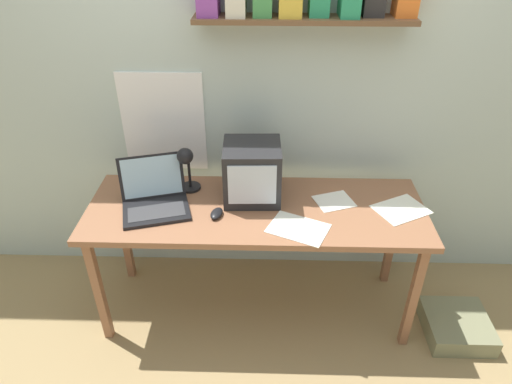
{
  "coord_description": "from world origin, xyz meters",
  "views": [
    {
      "loc": [
        0.06,
        -2.04,
        2.19
      ],
      "look_at": [
        0.0,
        0.0,
        0.86
      ],
      "focal_mm": 32.0,
      "sensor_mm": 36.0,
      "label": 1
    }
  ],
  "objects": [
    {
      "name": "ground_plane",
      "position": [
        0.0,
        0.0,
        0.0
      ],
      "size": [
        12.0,
        12.0,
        0.0
      ],
      "primitive_type": "plane",
      "color": "#A18658"
    },
    {
      "name": "back_wall",
      "position": [
        0.0,
        0.46,
        1.31
      ],
      "size": [
        5.6,
        0.24,
        2.6
      ],
      "color": "silver",
      "rests_on": "ground_plane"
    },
    {
      "name": "corner_desk",
      "position": [
        0.0,
        0.0,
        0.69
      ],
      "size": [
        1.85,
        0.64,
        0.76
      ],
      "color": "#956142",
      "rests_on": "ground_plane"
    },
    {
      "name": "crt_monitor",
      "position": [
        -0.02,
        0.11,
        0.92
      ],
      "size": [
        0.32,
        0.31,
        0.32
      ],
      "rotation": [
        0.0,
        0.0,
        0.04
      ],
      "color": "#232326",
      "rests_on": "corner_desk"
    },
    {
      "name": "laptop",
      "position": [
        -0.55,
        0.0,
        0.82
      ],
      "size": [
        0.42,
        0.39,
        0.26
      ],
      "rotation": [
        0.0,
        0.0,
        0.28
      ],
      "color": "black",
      "rests_on": "corner_desk"
    },
    {
      "name": "desk_lamp",
      "position": [
        -0.39,
        0.14,
        0.95
      ],
      "size": [
        0.12,
        0.16,
        0.29
      ],
      "rotation": [
        0.0,
        0.0,
        -0.08
      ],
      "color": "black",
      "rests_on": "corner_desk"
    },
    {
      "name": "juice_glass",
      "position": [
        -0.71,
        0.24,
        0.82
      ],
      "size": [
        0.06,
        0.06,
        0.13
      ],
      "color": "white",
      "rests_on": "corner_desk"
    },
    {
      "name": "computer_mouse",
      "position": [
        -0.21,
        -0.09,
        0.78
      ],
      "size": [
        0.08,
        0.12,
        0.03
      ],
      "rotation": [
        0.0,
        0.0,
        -0.22
      ],
      "color": "black",
      "rests_on": "corner_desk"
    },
    {
      "name": "loose_paper_near_laptop",
      "position": [
        0.43,
        0.07,
        0.76
      ],
      "size": [
        0.25,
        0.23,
        0.0
      ],
      "rotation": [
        0.0,
        0.0,
        0.34
      ],
      "color": "white",
      "rests_on": "corner_desk"
    },
    {
      "name": "printed_handout",
      "position": [
        0.79,
        0.0,
        0.76
      ],
      "size": [
        0.34,
        0.31,
        0.0
      ],
      "rotation": [
        0.0,
        0.0,
        0.49
      ],
      "color": "white",
      "rests_on": "corner_desk"
    },
    {
      "name": "open_notebook",
      "position": [
        0.22,
        -0.18,
        0.76
      ],
      "size": [
        0.35,
        0.31,
        0.0
      ],
      "rotation": [
        0.0,
        0.0,
        -0.42
      ],
      "color": "white",
      "rests_on": "corner_desk"
    },
    {
      "name": "floor_cushion",
      "position": [
        1.19,
        -0.18,
        0.06
      ],
      "size": [
        0.36,
        0.36,
        0.12
      ],
      "color": "gray",
      "rests_on": "ground_plane"
    }
  ]
}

